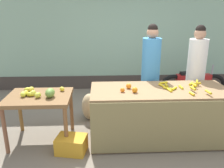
{
  "coord_description": "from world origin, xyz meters",
  "views": [
    {
      "loc": [
        -0.53,
        -3.46,
        2.09
      ],
      "look_at": [
        -0.35,
        0.15,
        0.92
      ],
      "focal_mm": 37.12,
      "sensor_mm": 36.0,
      "label": 1
    }
  ],
  "objects_px": {
    "vendor_woman_blue_shirt": "(150,74)",
    "produce_crate": "(71,144)",
    "parked_motorcycle": "(193,84)",
    "vendor_woman_white_shirt": "(195,74)",
    "produce_sack": "(89,107)"
  },
  "relations": [
    {
      "from": "vendor_woman_blue_shirt",
      "to": "produce_crate",
      "type": "bearing_deg",
      "value": -142.67
    },
    {
      "from": "parked_motorcycle",
      "to": "vendor_woman_white_shirt",
      "type": "bearing_deg",
      "value": -111.46
    },
    {
      "from": "parked_motorcycle",
      "to": "produce_crate",
      "type": "xyz_separation_m",
      "value": [
        -2.62,
        -1.98,
        -0.27
      ]
    },
    {
      "from": "vendor_woman_blue_shirt",
      "to": "produce_sack",
      "type": "height_order",
      "value": "vendor_woman_blue_shirt"
    },
    {
      "from": "vendor_woman_white_shirt",
      "to": "produce_crate",
      "type": "height_order",
      "value": "vendor_woman_white_shirt"
    },
    {
      "from": "vendor_woman_white_shirt",
      "to": "parked_motorcycle",
      "type": "relative_size",
      "value": 1.14
    },
    {
      "from": "vendor_woman_blue_shirt",
      "to": "produce_crate",
      "type": "height_order",
      "value": "vendor_woman_blue_shirt"
    },
    {
      "from": "produce_crate",
      "to": "produce_sack",
      "type": "bearing_deg",
      "value": 78.48
    },
    {
      "from": "vendor_woman_blue_shirt",
      "to": "produce_crate",
      "type": "distance_m",
      "value": 1.93
    },
    {
      "from": "vendor_woman_blue_shirt",
      "to": "produce_sack",
      "type": "distance_m",
      "value": 1.35
    },
    {
      "from": "vendor_woman_blue_shirt",
      "to": "vendor_woman_white_shirt",
      "type": "relative_size",
      "value": 1.01
    },
    {
      "from": "vendor_woman_blue_shirt",
      "to": "parked_motorcycle",
      "type": "distance_m",
      "value": 1.62
    },
    {
      "from": "vendor_woman_white_shirt",
      "to": "produce_crate",
      "type": "bearing_deg",
      "value": -155.24
    },
    {
      "from": "vendor_woman_blue_shirt",
      "to": "produce_sack",
      "type": "bearing_deg",
      "value": 177.07
    },
    {
      "from": "parked_motorcycle",
      "to": "produce_sack",
      "type": "height_order",
      "value": "parked_motorcycle"
    }
  ]
}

